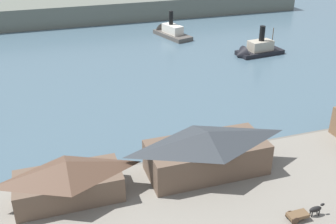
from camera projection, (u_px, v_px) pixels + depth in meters
name	position (u px, v px, depth m)	size (l,w,h in m)	color
ground_plane	(185.00, 149.00, 76.28)	(320.00, 320.00, 0.00)	#476070
quay_promenade	(239.00, 223.00, 57.30)	(110.00, 36.00, 1.20)	gray
seawall_edge	(192.00, 157.00, 72.99)	(110.00, 0.80, 1.00)	#666159
ferry_shed_customs_shed	(68.00, 179.00, 60.10)	(15.99, 7.91, 6.44)	brown
ferry_shed_east_terminal	(207.00, 151.00, 66.13)	(20.00, 9.16, 7.53)	brown
horse_cart	(304.00, 213.00, 56.90)	(5.81, 1.63, 1.87)	brown
ferry_mid_harbor	(169.00, 32.00, 146.08)	(10.69, 18.61, 11.27)	#514C47
ferry_near_quay	(255.00, 50.00, 126.06)	(16.55, 7.85, 11.18)	black
far_headland	(92.00, 9.00, 168.09)	(180.00, 24.00, 8.00)	#60665B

